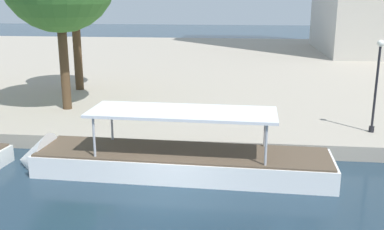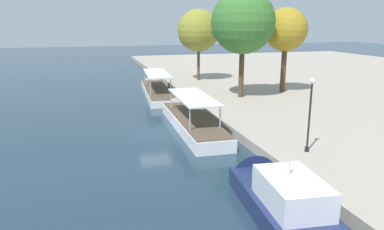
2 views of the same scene
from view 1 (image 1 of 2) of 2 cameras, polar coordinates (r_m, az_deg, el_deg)
name	(u,v)px [view 1 (image 1 of 2)]	position (r m, az deg, el deg)	size (l,w,h in m)	color
ground_plane	(162,207)	(16.37, -3.85, -11.66)	(220.00, 220.00, 0.00)	#1E3342
dock_promenade	(217,64)	(47.96, 3.22, 6.53)	(120.00, 55.00, 0.72)	#A39989
tour_boat_1	(161,165)	(19.21, -4.06, -6.38)	(13.77, 3.21, 3.84)	white
lamp_post	(376,83)	(23.64, 22.64, 3.85)	(0.34, 0.34, 4.62)	black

